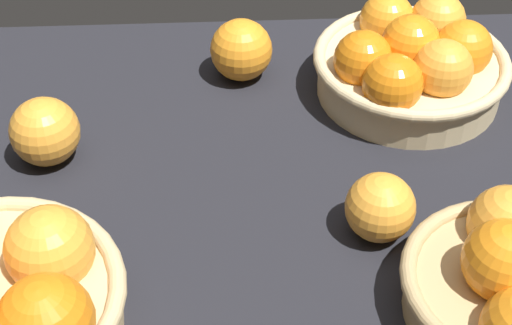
# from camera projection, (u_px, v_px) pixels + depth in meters

# --- Properties ---
(market_tray) EXTENTS (0.84, 0.72, 0.03)m
(market_tray) POSITION_uv_depth(u_px,v_px,m) (244.00, 203.00, 0.87)
(market_tray) COLOR black
(market_tray) RESTS_ON ground
(basket_far_right) EXTENTS (0.24, 0.24, 0.11)m
(basket_far_right) POSITION_uv_depth(u_px,v_px,m) (411.00, 62.00, 0.97)
(basket_far_right) COLOR #D3BC8C
(basket_far_right) RESTS_ON market_tray
(loose_orange_front_gap) EXTENTS (0.08, 0.08, 0.08)m
(loose_orange_front_gap) POSITION_uv_depth(u_px,v_px,m) (241.00, 50.00, 1.00)
(loose_orange_front_gap) COLOR orange
(loose_orange_front_gap) RESTS_ON market_tray
(loose_orange_back_gap) EXTENTS (0.08, 0.08, 0.08)m
(loose_orange_back_gap) POSITION_uv_depth(u_px,v_px,m) (45.00, 132.00, 0.88)
(loose_orange_back_gap) COLOR #F49E33
(loose_orange_back_gap) RESTS_ON market_tray
(loose_orange_side_gap) EXTENTS (0.07, 0.07, 0.07)m
(loose_orange_side_gap) POSITION_uv_depth(u_px,v_px,m) (380.00, 207.00, 0.79)
(loose_orange_side_gap) COLOR #F49E33
(loose_orange_side_gap) RESTS_ON market_tray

